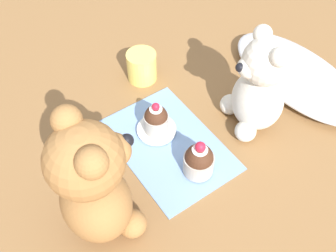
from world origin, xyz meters
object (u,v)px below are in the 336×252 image
at_px(teddy_bear_cream, 259,88).
at_px(saucer_plate, 156,130).
at_px(juice_glass, 142,66).
at_px(cupcake_near_cream_bear, 199,160).
at_px(cupcake_near_tan_bear, 155,120).
at_px(teddy_bear_tan, 94,184).

relative_size(teddy_bear_cream, saucer_plate, 2.71).
relative_size(teddy_bear_cream, juice_glass, 3.18).
distance_m(cupcake_near_cream_bear, saucer_plate, 0.12).
bearing_deg(cupcake_near_cream_bear, juice_glass, 169.21).
bearing_deg(cupcake_near_cream_bear, teddy_bear_cream, 102.04).
bearing_deg(cupcake_near_tan_bear, cupcake_near_cream_bear, 5.97).
xyz_separation_m(cupcake_near_tan_bear, juice_glass, (-0.14, 0.06, -0.01)).
distance_m(teddy_bear_tan, saucer_plate, 0.22).
height_order(teddy_bear_cream, cupcake_near_cream_bear, teddy_bear_cream).
height_order(cupcake_near_cream_bear, saucer_plate, cupcake_near_cream_bear).
distance_m(teddy_bear_tan, cupcake_near_tan_bear, 0.21).
xyz_separation_m(teddy_bear_cream, cupcake_near_tan_bear, (-0.08, -0.16, -0.05)).
xyz_separation_m(teddy_bear_cream, cupcake_near_cream_bear, (0.03, -0.15, -0.06)).
height_order(teddy_bear_cream, cupcake_near_tan_bear, teddy_bear_cream).
height_order(teddy_bear_tan, juice_glass, teddy_bear_tan).
distance_m(teddy_bear_cream, juice_glass, 0.25).
relative_size(teddy_bear_tan, saucer_plate, 3.18).
bearing_deg(teddy_bear_tan, cupcake_near_cream_bear, -90.26).
bearing_deg(teddy_bear_tan, saucer_plate, -55.23).
xyz_separation_m(teddy_bear_cream, juice_glass, (-0.22, -0.10, -0.06)).
bearing_deg(saucer_plate, juice_glass, 156.82).
bearing_deg(teddy_bear_tan, teddy_bear_cream, -82.94).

